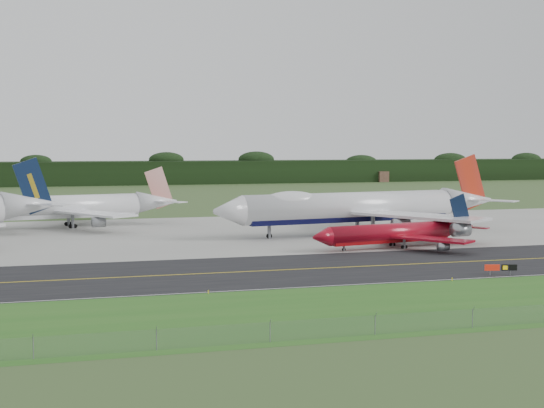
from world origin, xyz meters
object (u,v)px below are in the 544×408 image
at_px(jet_ba_747, 359,207).
at_px(jet_red_737, 398,233).
at_px(jet_star_tail, 69,207).
at_px(taxiway_sign, 501,268).

height_order(jet_ba_747, jet_red_737, jet_ba_747).
height_order(jet_star_tail, taxiway_sign, jet_star_tail).
height_order(jet_ba_747, taxiway_sign, jet_ba_747).
xyz_separation_m(jet_red_737, jet_star_tail, (-64.31, 56.57, 2.09)).
bearing_deg(jet_red_737, jet_ba_747, 87.84).
height_order(jet_red_737, jet_star_tail, jet_star_tail).
bearing_deg(jet_star_tail, jet_ba_747, -26.91).
distance_m(jet_red_737, jet_star_tail, 85.68).
xyz_separation_m(jet_ba_747, jet_star_tail, (-65.20, 33.10, -1.28)).
xyz_separation_m(jet_red_737, taxiway_sign, (2.06, -34.53, -1.69)).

